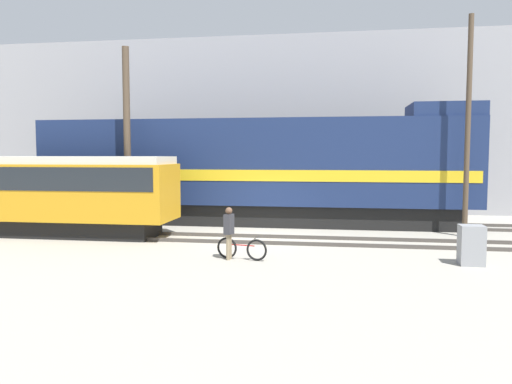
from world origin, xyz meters
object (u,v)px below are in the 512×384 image
object	(u,v)px
streetcar	(30,190)
utility_pole_left	(127,139)
signal_box	(471,245)
bicycle	(242,249)
person	(229,228)
utility_pole_center	(468,127)
freight_locomotive	(255,170)

from	to	relation	value
streetcar	utility_pole_left	size ratio (longest dim) A/B	1.50
signal_box	bicycle	bearing A→B (deg)	-177.32
person	signal_box	bearing A→B (deg)	3.06
utility_pole_center	person	bearing A→B (deg)	-145.66
person	utility_pole_left	xyz separation A→B (m)	(-5.82, 5.77, 2.99)
bicycle	utility_pole_center	world-z (taller)	utility_pole_center
streetcar	utility_pole_left	bearing A→B (deg)	35.42
bicycle	signal_box	bearing A→B (deg)	2.68
utility_pole_center	signal_box	world-z (taller)	utility_pole_center
bicycle	streetcar	bearing A→B (deg)	160.21
person	freight_locomotive	bearing A→B (deg)	93.34
freight_locomotive	signal_box	bearing A→B (deg)	-44.59
utility_pole_left	utility_pole_center	xyz separation A→B (m)	(14.27, 0.00, 0.39)
utility_pole_left	bicycle	bearing A→B (deg)	-42.56
streetcar	utility_pole_center	xyz separation A→B (m)	(17.51, 2.30, 2.54)
utility_pole_left	person	bearing A→B (deg)	-44.77
freight_locomotive	utility_pole_left	size ratio (longest dim) A/B	2.53
freight_locomotive	utility_pole_center	distance (m)	9.39
streetcar	utility_pole_center	distance (m)	17.84
utility_pole_center	signal_box	bearing A→B (deg)	-101.79
utility_pole_center	signal_box	size ratio (longest dim) A/B	7.31
streetcar	utility_pole_left	distance (m)	4.52
freight_locomotive	utility_pole_left	world-z (taller)	utility_pole_left
freight_locomotive	utility_pole_left	bearing A→B (deg)	-156.68
freight_locomotive	bicycle	xyz separation A→B (m)	(0.87, -8.01, -2.23)
freight_locomotive	person	world-z (taller)	freight_locomotive
streetcar	signal_box	bearing A→B (deg)	-10.63
bicycle	person	size ratio (longest dim) A/B	1.01
freight_locomotive	streetcar	size ratio (longest dim) A/B	1.69
freight_locomotive	bicycle	size ratio (longest dim) A/B	12.11
bicycle	freight_locomotive	bearing A→B (deg)	96.17
bicycle	utility_pole_center	size ratio (longest dim) A/B	0.19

